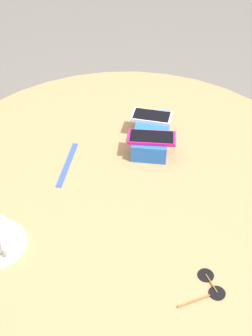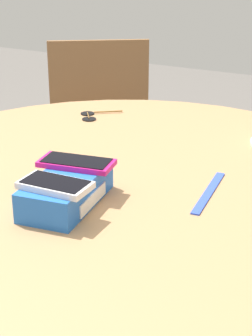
{
  "view_description": "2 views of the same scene",
  "coord_description": "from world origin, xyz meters",
  "px_view_note": "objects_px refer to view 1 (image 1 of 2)",
  "views": [
    {
      "loc": [
        0.95,
        0.26,
        1.59
      ],
      "look_at": [
        0.0,
        0.0,
        0.73
      ],
      "focal_mm": 50.0,
      "sensor_mm": 36.0,
      "label": 1
    },
    {
      "loc": [
        -0.91,
        -0.49,
        1.16
      ],
      "look_at": [
        0.0,
        0.0,
        0.73
      ],
      "focal_mm": 60.0,
      "sensor_mm": 36.0,
      "label": 2
    }
  ],
  "objects_px": {
    "round_table": "(126,199)",
    "lanyard_strap": "(67,164)",
    "phone_magenta": "(152,138)",
    "phone_white": "(152,117)",
    "phone_box": "(151,135)",
    "sunglasses": "(209,286)"
  },
  "relations": [
    {
      "from": "sunglasses",
      "to": "phone_white",
      "type": "bearing_deg",
      "value": -154.16
    },
    {
      "from": "round_table",
      "to": "lanyard_strap",
      "type": "distance_m",
      "value": 0.2
    },
    {
      "from": "round_table",
      "to": "phone_box",
      "type": "relative_size",
      "value": 5.44
    },
    {
      "from": "round_table",
      "to": "lanyard_strap",
      "type": "relative_size",
      "value": 5.9
    },
    {
      "from": "phone_white",
      "to": "phone_magenta",
      "type": "relative_size",
      "value": 0.84
    },
    {
      "from": "phone_magenta",
      "to": "phone_box",
      "type": "bearing_deg",
      "value": -167.21
    },
    {
      "from": "round_table",
      "to": "lanyard_strap",
      "type": "bearing_deg",
      "value": -87.33
    },
    {
      "from": "phone_white",
      "to": "lanyard_strap",
      "type": "bearing_deg",
      "value": -42.57
    },
    {
      "from": "lanyard_strap",
      "to": "sunglasses",
      "type": "height_order",
      "value": "sunglasses"
    },
    {
      "from": "phone_magenta",
      "to": "phone_white",
      "type": "bearing_deg",
      "value": -166.95
    },
    {
      "from": "phone_box",
      "to": "phone_white",
      "type": "bearing_deg",
      "value": -166.67
    },
    {
      "from": "phone_white",
      "to": "lanyard_strap",
      "type": "xyz_separation_m",
      "value": [
        0.22,
        -0.2,
        -0.06
      ]
    },
    {
      "from": "lanyard_strap",
      "to": "sunglasses",
      "type": "relative_size",
      "value": 1.65
    },
    {
      "from": "phone_box",
      "to": "sunglasses",
      "type": "bearing_deg",
      "value": 27.03
    },
    {
      "from": "lanyard_strap",
      "to": "phone_magenta",
      "type": "bearing_deg",
      "value": 117.04
    },
    {
      "from": "phone_magenta",
      "to": "sunglasses",
      "type": "relative_size",
      "value": 1.25
    },
    {
      "from": "phone_box",
      "to": "lanyard_strap",
      "type": "bearing_deg",
      "value": -51.64
    },
    {
      "from": "phone_white",
      "to": "lanyard_strap",
      "type": "relative_size",
      "value": 0.63
    },
    {
      "from": "phone_magenta",
      "to": "round_table",
      "type": "bearing_deg",
      "value": -24.64
    },
    {
      "from": "phone_magenta",
      "to": "sunglasses",
      "type": "bearing_deg",
      "value": 28.62
    },
    {
      "from": "round_table",
      "to": "phone_box",
      "type": "xyz_separation_m",
      "value": [
        -0.16,
        0.04,
        0.13
      ]
    },
    {
      "from": "phone_white",
      "to": "sunglasses",
      "type": "height_order",
      "value": "phone_white"
    }
  ]
}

